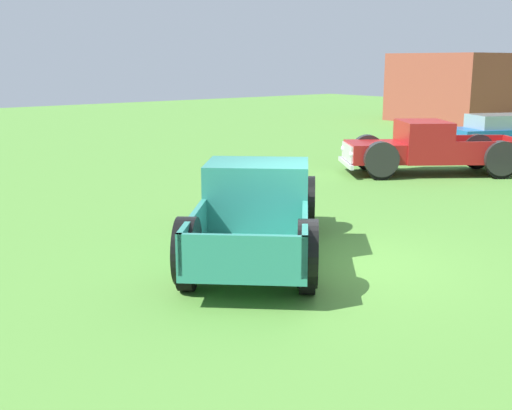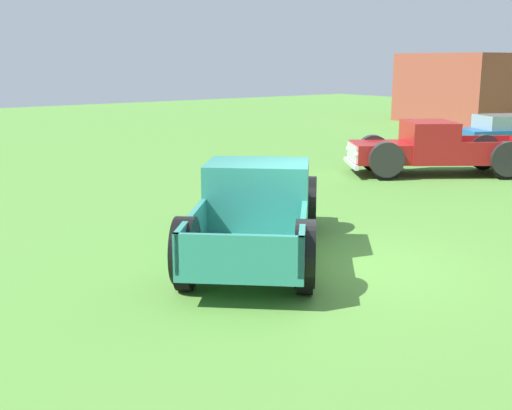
% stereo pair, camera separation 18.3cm
% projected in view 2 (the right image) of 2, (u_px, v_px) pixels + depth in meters
% --- Properties ---
extents(ground_plane, '(80.00, 80.00, 0.00)m').
position_uv_depth(ground_plane, '(321.00, 264.00, 10.52)').
color(ground_plane, '#548C38').
extents(pickup_truck_foreground, '(5.03, 4.84, 1.58)m').
position_uv_depth(pickup_truck_foreground, '(258.00, 208.00, 11.11)').
color(pickup_truck_foreground, '#2D8475').
rests_on(pickup_truck_foreground, ground_plane).
extents(pickup_truck_behind_right, '(4.42, 5.22, 1.57)m').
position_uv_depth(pickup_truck_behind_right, '(426.00, 149.00, 18.60)').
color(pickup_truck_behind_right, maroon).
rests_on(pickup_truck_behind_right, ground_plane).
extents(sedan_distant_b, '(3.18, 4.34, 1.34)m').
position_uv_depth(sedan_distant_b, '(510.00, 132.00, 23.53)').
color(sedan_distant_b, '#195699').
rests_on(sedan_distant_b, ground_plane).
extents(brick_pavilion, '(5.57, 5.15, 3.68)m').
position_uv_depth(brick_pavilion, '(463.00, 88.00, 35.01)').
color(brick_pavilion, brown).
rests_on(brick_pavilion, ground_plane).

